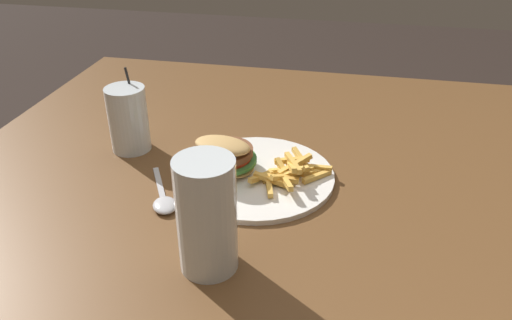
% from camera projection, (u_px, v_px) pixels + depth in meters
% --- Properties ---
extents(dining_table, '(1.37, 1.32, 0.72)m').
position_uv_depth(dining_table, '(300.00, 265.00, 0.90)').
color(dining_table, brown).
rests_on(dining_table, ground_plane).
extents(meal_plate_near, '(0.29, 0.29, 0.09)m').
position_uv_depth(meal_plate_near, '(246.00, 167.00, 0.91)').
color(meal_plate_near, white).
rests_on(meal_plate_near, dining_table).
extents(beer_glass, '(0.08, 0.08, 0.17)m').
position_uv_depth(beer_glass, '(207.00, 218.00, 0.68)').
color(beer_glass, silver).
rests_on(beer_glass, dining_table).
extents(juice_glass, '(0.08, 0.08, 0.16)m').
position_uv_depth(juice_glass, '(129.00, 121.00, 0.99)').
color(juice_glass, silver).
rests_on(juice_glass, dining_table).
extents(spoon, '(0.10, 0.15, 0.01)m').
position_uv_depth(spoon, '(164.00, 203.00, 0.84)').
color(spoon, silver).
rests_on(spoon, dining_table).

